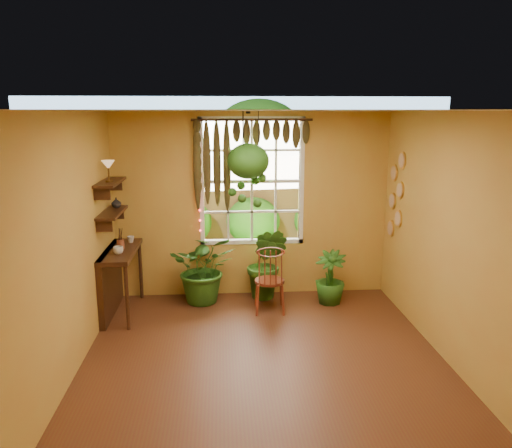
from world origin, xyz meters
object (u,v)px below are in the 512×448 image
at_px(potted_plant_left, 204,268).
at_px(potted_plant_mid, 267,263).
at_px(windsor_chair, 270,289).
at_px(hanging_basket, 248,167).
at_px(counter_ledge, 114,274).

xyz_separation_m(potted_plant_left, potted_plant_mid, (0.90, 0.07, 0.03)).
height_order(windsor_chair, potted_plant_left, windsor_chair).
xyz_separation_m(potted_plant_mid, hanging_basket, (-0.27, -0.14, 1.42)).
bearing_deg(hanging_basket, windsor_chair, -53.24).
relative_size(potted_plant_mid, hanging_basket, 0.83).
bearing_deg(potted_plant_left, potted_plant_mid, 4.65).
bearing_deg(potted_plant_left, counter_ledge, -164.65).
bearing_deg(windsor_chair, potted_plant_mid, 91.60).
bearing_deg(windsor_chair, hanging_basket, 129.01).
bearing_deg(potted_plant_left, hanging_basket, -6.05).
relative_size(counter_ledge, potted_plant_left, 1.18).
xyz_separation_m(counter_ledge, potted_plant_mid, (2.11, 0.40, -0.02)).
relative_size(potted_plant_left, potted_plant_mid, 0.95).
distance_m(windsor_chair, hanging_basket, 1.70).
bearing_deg(potted_plant_left, windsor_chair, -25.28).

